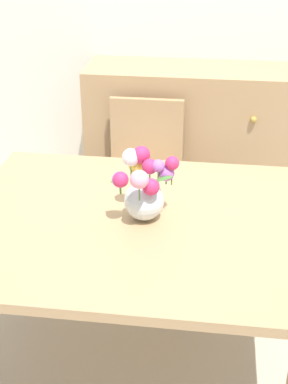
{
  "coord_description": "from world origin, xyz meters",
  "views": [
    {
      "loc": [
        0.3,
        -1.89,
        1.88
      ],
      "look_at": [
        0.04,
        0.01,
        0.85
      ],
      "focal_mm": 51.45,
      "sensor_mm": 36.0,
      "label": 1
    }
  ],
  "objects_px": {
    "chair_far": "(144,168)",
    "dresser": "(200,146)",
    "flower_vase": "(143,188)",
    "dining_table": "(134,236)"
  },
  "relations": [
    {
      "from": "dresser",
      "to": "chair_far",
      "type": "bearing_deg",
      "value": -126.57
    },
    {
      "from": "chair_far",
      "to": "dresser",
      "type": "xyz_separation_m",
      "value": [
        0.3,
        0.41,
        -0.02
      ]
    },
    {
      "from": "dresser",
      "to": "dining_table",
      "type": "bearing_deg",
      "value": -99.56
    },
    {
      "from": "chair_far",
      "to": "dresser",
      "type": "height_order",
      "value": "dresser"
    },
    {
      "from": "flower_vase",
      "to": "dining_table",
      "type": "bearing_deg",
      "value": -155.29
    },
    {
      "from": "chair_far",
      "to": "dresser",
      "type": "distance_m",
      "value": 0.51
    },
    {
      "from": "dresser",
      "to": "flower_vase",
      "type": "bearing_deg",
      "value": -98.04
    },
    {
      "from": "flower_vase",
      "to": "chair_far",
      "type": "bearing_deg",
      "value": 97.31
    },
    {
      "from": "dining_table",
      "to": "flower_vase",
      "type": "bearing_deg",
      "value": 24.71
    },
    {
      "from": "dining_table",
      "to": "flower_vase",
      "type": "relative_size",
      "value": 5.11
    }
  ]
}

